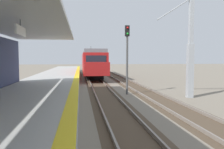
% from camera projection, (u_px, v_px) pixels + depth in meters
% --- Properties ---
extents(station_platform, '(5.00, 80.00, 0.91)m').
position_uv_depth(station_platform, '(38.00, 95.00, 14.45)').
color(station_platform, '#A8A8A3').
rests_on(station_platform, ground).
extents(track_pair_nearest_platform, '(2.34, 120.00, 0.16)m').
position_uv_depth(track_pair_nearest_platform, '(102.00, 91.00, 19.03)').
color(track_pair_nearest_platform, '#4C3D2D').
rests_on(track_pair_nearest_platform, ground).
extents(track_pair_middle, '(2.34, 120.00, 0.16)m').
position_uv_depth(track_pair_middle, '(143.00, 90.00, 19.49)').
color(track_pair_middle, '#4C3D2D').
rests_on(track_pair_middle, ground).
extents(approaching_train, '(2.93, 19.60, 4.76)m').
position_uv_depth(approaching_train, '(92.00, 62.00, 34.82)').
color(approaching_train, maroon).
rests_on(approaching_train, ground).
extents(rail_signal_post, '(0.32, 0.34, 5.20)m').
position_uv_depth(rail_signal_post, '(127.00, 52.00, 17.43)').
color(rail_signal_post, '#4C4C4C').
rests_on(rail_signal_post, ground).
extents(catenary_pylon_far_side, '(5.00, 0.40, 7.50)m').
position_uv_depth(catenary_pylon_far_side, '(186.00, 46.00, 15.91)').
color(catenary_pylon_far_side, '#9EA3A8').
rests_on(catenary_pylon_far_side, ground).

